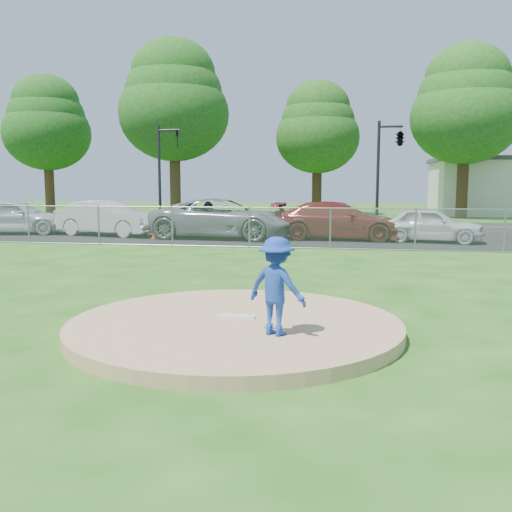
{
  "coord_description": "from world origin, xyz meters",
  "views": [
    {
      "loc": [
        1.9,
        -8.85,
        2.42
      ],
      "look_at": [
        0.0,
        2.0,
        1.0
      ],
      "focal_mm": 40.0,
      "sensor_mm": 36.0,
      "label": 1
    }
  ],
  "objects_px": {
    "pitcher": "(277,286)",
    "traffic_cone": "(156,230)",
    "tree_far_left": "(47,123)",
    "parked_car_pearl": "(431,225)",
    "parked_car_darkred": "(338,221)",
    "tree_center": "(318,127)",
    "parked_car_gray": "(223,218)",
    "tree_left": "(174,100)",
    "traffic_signal_left": "(163,166)",
    "tree_right": "(466,104)",
    "parked_car_silver": "(15,216)",
    "parked_car_white": "(108,218)",
    "traffic_signal_center": "(398,140)"
  },
  "relations": [
    {
      "from": "pitcher",
      "to": "traffic_cone",
      "type": "distance_m",
      "value": 17.09
    },
    {
      "from": "tree_far_left",
      "to": "parked_car_pearl",
      "type": "relative_size",
      "value": 2.59
    },
    {
      "from": "pitcher",
      "to": "parked_car_darkred",
      "type": "height_order",
      "value": "pitcher"
    },
    {
      "from": "tree_center",
      "to": "parked_car_gray",
      "type": "distance_m",
      "value": 19.71
    },
    {
      "from": "pitcher",
      "to": "tree_left",
      "type": "bearing_deg",
      "value": -45.33
    },
    {
      "from": "traffic_signal_left",
      "to": "tree_left",
      "type": "bearing_deg",
      "value": 103.96
    },
    {
      "from": "tree_right",
      "to": "parked_car_darkred",
      "type": "xyz_separation_m",
      "value": [
        -7.83,
        -16.37,
        -6.84
      ]
    },
    {
      "from": "tree_left",
      "to": "parked_car_pearl",
      "type": "distance_m",
      "value": 23.66
    },
    {
      "from": "parked_car_darkred",
      "to": "parked_car_gray",
      "type": "bearing_deg",
      "value": 96.24
    },
    {
      "from": "parked_car_silver",
      "to": "traffic_cone",
      "type": "bearing_deg",
      "value": -111.06
    },
    {
      "from": "parked_car_silver",
      "to": "traffic_signal_left",
      "type": "bearing_deg",
      "value": -52.48
    },
    {
      "from": "pitcher",
      "to": "traffic_cone",
      "type": "bearing_deg",
      "value": -40.01
    },
    {
      "from": "tree_right",
      "to": "pitcher",
      "type": "bearing_deg",
      "value": -104.09
    },
    {
      "from": "tree_center",
      "to": "parked_car_darkred",
      "type": "bearing_deg",
      "value": -83.28
    },
    {
      "from": "pitcher",
      "to": "parked_car_silver",
      "type": "height_order",
      "value": "parked_car_silver"
    },
    {
      "from": "traffic_signal_left",
      "to": "parked_car_silver",
      "type": "relative_size",
      "value": 1.15
    },
    {
      "from": "tree_left",
      "to": "pitcher",
      "type": "distance_m",
      "value": 34.63
    },
    {
      "from": "tree_center",
      "to": "parked_car_white",
      "type": "height_order",
      "value": "tree_center"
    },
    {
      "from": "tree_left",
      "to": "tree_right",
      "type": "height_order",
      "value": "tree_left"
    },
    {
      "from": "tree_left",
      "to": "traffic_signal_center",
      "type": "distance_m",
      "value": 17.84
    },
    {
      "from": "tree_left",
      "to": "traffic_signal_center",
      "type": "height_order",
      "value": "tree_left"
    },
    {
      "from": "parked_car_silver",
      "to": "parked_car_darkred",
      "type": "distance_m",
      "value": 15.09
    },
    {
      "from": "tree_center",
      "to": "pitcher",
      "type": "distance_m",
      "value": 35.22
    },
    {
      "from": "tree_left",
      "to": "tree_right",
      "type": "relative_size",
      "value": 1.08
    },
    {
      "from": "traffic_signal_center",
      "to": "parked_car_pearl",
      "type": "distance_m",
      "value": 7.9
    },
    {
      "from": "tree_far_left",
      "to": "parked_car_white",
      "type": "xyz_separation_m",
      "value": [
        12.75,
        -17.39,
        -6.25
      ]
    },
    {
      "from": "tree_right",
      "to": "parked_car_white",
      "type": "relative_size",
      "value": 2.4
    },
    {
      "from": "traffic_cone",
      "to": "pitcher",
      "type": "bearing_deg",
      "value": -64.3
    },
    {
      "from": "tree_left",
      "to": "parked_car_white",
      "type": "relative_size",
      "value": 2.59
    },
    {
      "from": "traffic_signal_left",
      "to": "parked_car_gray",
      "type": "xyz_separation_m",
      "value": [
        4.96,
        -6.69,
        -2.49
      ]
    },
    {
      "from": "parked_car_gray",
      "to": "parked_car_darkred",
      "type": "distance_m",
      "value": 4.98
    },
    {
      "from": "parked_car_darkred",
      "to": "tree_right",
      "type": "bearing_deg",
      "value": -22.95
    },
    {
      "from": "parked_car_white",
      "to": "tree_left",
      "type": "bearing_deg",
      "value": 18.47
    },
    {
      "from": "tree_left",
      "to": "parked_car_pearl",
      "type": "height_order",
      "value": "tree_left"
    },
    {
      "from": "tree_center",
      "to": "tree_far_left",
      "type": "bearing_deg",
      "value": -177.27
    },
    {
      "from": "tree_far_left",
      "to": "traffic_signal_center",
      "type": "bearing_deg",
      "value": -22.96
    },
    {
      "from": "parked_car_white",
      "to": "parked_car_pearl",
      "type": "height_order",
      "value": "parked_car_white"
    },
    {
      "from": "traffic_signal_left",
      "to": "parked_car_white",
      "type": "bearing_deg",
      "value": -94.32
    },
    {
      "from": "parked_car_silver",
      "to": "parked_car_white",
      "type": "relative_size",
      "value": 1.0
    },
    {
      "from": "traffic_cone",
      "to": "parked_car_darkred",
      "type": "xyz_separation_m",
      "value": [
        7.79,
        0.97,
        0.45
      ]
    },
    {
      "from": "traffic_signal_center",
      "to": "parked_car_silver",
      "type": "bearing_deg",
      "value": -160.44
    },
    {
      "from": "tree_far_left",
      "to": "parked_car_gray",
      "type": "bearing_deg",
      "value": -44.19
    },
    {
      "from": "traffic_signal_left",
      "to": "parked_car_gray",
      "type": "bearing_deg",
      "value": -53.45
    },
    {
      "from": "tree_left",
      "to": "traffic_signal_center",
      "type": "xyz_separation_m",
      "value": [
        14.97,
        -9.0,
        -3.63
      ]
    },
    {
      "from": "tree_right",
      "to": "parked_car_gray",
      "type": "xyz_separation_m",
      "value": [
        -12.8,
        -16.69,
        -6.78
      ]
    },
    {
      "from": "tree_left",
      "to": "tree_center",
      "type": "xyz_separation_m",
      "value": [
        10.0,
        3.0,
        -1.77
      ]
    },
    {
      "from": "traffic_cone",
      "to": "parked_car_darkred",
      "type": "bearing_deg",
      "value": 7.08
    },
    {
      "from": "tree_far_left",
      "to": "parked_car_pearl",
      "type": "bearing_deg",
      "value": -33.48
    },
    {
      "from": "pitcher",
      "to": "parked_car_pearl",
      "type": "height_order",
      "value": "pitcher"
    },
    {
      "from": "tree_far_left",
      "to": "tree_right",
      "type": "height_order",
      "value": "tree_right"
    }
  ]
}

